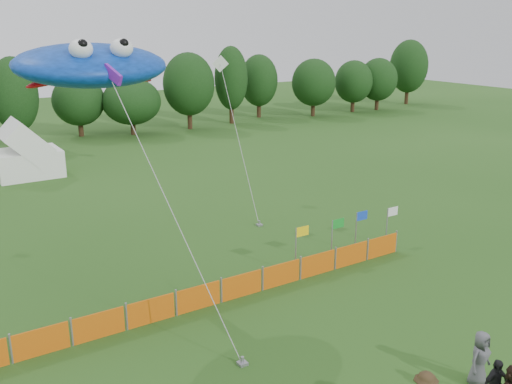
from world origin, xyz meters
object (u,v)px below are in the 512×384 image
stingray_kite (90,65)px  barrier_fence (198,298)px  tent_right (27,155)px  spectator_e (480,359)px

stingray_kite → barrier_fence: bearing=-45.6°
tent_right → barrier_fence: (1.17, -24.98, -1.13)m
barrier_fence → spectator_e: bearing=-60.6°
spectator_e → stingray_kite: size_ratio=0.13×
spectator_e → tent_right: bearing=93.9°
tent_right → spectator_e: 34.67m
barrier_fence → stingray_kite: bearing=134.4°
tent_right → stingray_kite: stingray_kite is taller
spectator_e → stingray_kite: bearing=116.9°
tent_right → spectator_e: tent_right is taller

